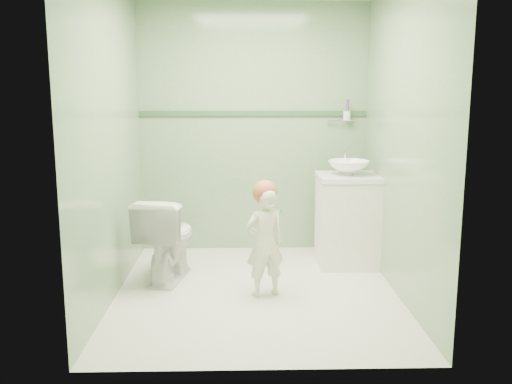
{
  "coord_description": "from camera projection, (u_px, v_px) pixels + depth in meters",
  "views": [
    {
      "loc": [
        -0.11,
        -4.23,
        1.6
      ],
      "look_at": [
        0.0,
        0.15,
        0.78
      ],
      "focal_mm": 39.44,
      "sensor_mm": 36.0,
      "label": 1
    }
  ],
  "objects": [
    {
      "name": "teal_toothbrush",
      "position": [
        280.0,
        211.0,
        4.18
      ],
      "size": [
        0.1,
        0.14,
        0.08
      ],
      "color": "#119569",
      "rests_on": "toddler"
    },
    {
      "name": "room_shell",
      "position": [
        257.0,
        141.0,
        4.23
      ],
      "size": [
        2.5,
        2.54,
        2.4
      ],
      "color": "gray",
      "rests_on": "ground"
    },
    {
      "name": "vanity",
      "position": [
        347.0,
        222.0,
        5.09
      ],
      "size": [
        0.52,
        0.5,
        0.8
      ],
      "primitive_type": "cube",
      "color": "silver",
      "rests_on": "ground"
    },
    {
      "name": "trim_stripe",
      "position": [
        253.0,
        113.0,
        5.42
      ],
      "size": [
        2.2,
        0.02,
        0.05
      ],
      "primitive_type": "cube",
      "color": "#325432",
      "rests_on": "room_shell"
    },
    {
      "name": "counter",
      "position": [
        348.0,
        177.0,
        5.02
      ],
      "size": [
        0.54,
        0.52,
        0.04
      ],
      "primitive_type": "cube",
      "color": "white",
      "rests_on": "vanity"
    },
    {
      "name": "basin",
      "position": [
        349.0,
        168.0,
        5.0
      ],
      "size": [
        0.37,
        0.37,
        0.13
      ],
      "primitive_type": "imported",
      "color": "white",
      "rests_on": "counter"
    },
    {
      "name": "toilet",
      "position": [
        167.0,
        238.0,
        4.71
      ],
      "size": [
        0.52,
        0.76,
        0.71
      ],
      "primitive_type": "imported",
      "rotation": [
        0.0,
        0.0,
        2.95
      ],
      "color": "white",
      "rests_on": "ground"
    },
    {
      "name": "cup_holder",
      "position": [
        346.0,
        116.0,
        5.39
      ],
      "size": [
        0.26,
        0.07,
        0.21
      ],
      "color": "silver",
      "rests_on": "room_shell"
    },
    {
      "name": "faucet",
      "position": [
        345.0,
        156.0,
        5.17
      ],
      "size": [
        0.03,
        0.13,
        0.18
      ],
      "color": "silver",
      "rests_on": "counter"
    },
    {
      "name": "toddler",
      "position": [
        265.0,
        243.0,
        4.32
      ],
      "size": [
        0.36,
        0.29,
        0.85
      ],
      "primitive_type": "imported",
      "rotation": [
        0.0,
        0.0,
        3.48
      ],
      "color": "silver",
      "rests_on": "ground"
    },
    {
      "name": "ground",
      "position": [
        256.0,
        292.0,
        4.46
      ],
      "size": [
        2.5,
        2.5,
        0.0
      ],
      "primitive_type": "plane",
      "color": "white",
      "rests_on": "ground"
    },
    {
      "name": "hair_cap",
      "position": [
        265.0,
        192.0,
        4.27
      ],
      "size": [
        0.19,
        0.19,
        0.19
      ],
      "primitive_type": "sphere",
      "color": "#C2573C",
      "rests_on": "toddler"
    }
  ]
}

